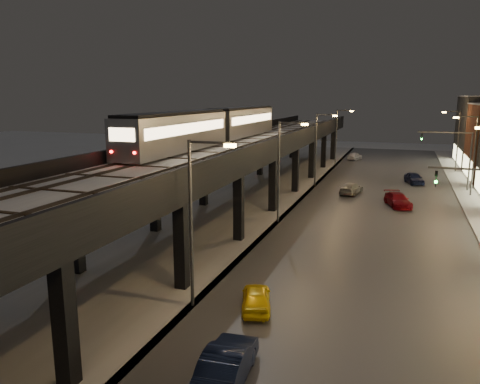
% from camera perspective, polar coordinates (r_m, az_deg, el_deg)
% --- Properties ---
extents(road_surface, '(17.00, 120.00, 0.06)m').
position_cam_1_polar(road_surface, '(44.81, 16.17, -3.20)').
color(road_surface, '#46474D').
rests_on(road_surface, ground).
extents(under_viaduct_pavement, '(11.00, 120.00, 0.06)m').
position_cam_1_polar(under_viaduct_pavement, '(47.37, -0.34, -1.93)').
color(under_viaduct_pavement, '#9FA1A8').
rests_on(under_viaduct_pavement, ground).
extents(elevated_viaduct, '(9.00, 100.00, 6.30)m').
position_cam_1_polar(elevated_viaduct, '(43.44, -1.76, 4.32)').
color(elevated_viaduct, black).
rests_on(elevated_viaduct, ground).
extents(viaduct_trackbed, '(8.40, 100.00, 0.32)m').
position_cam_1_polar(viaduct_trackbed, '(43.47, -1.71, 5.35)').
color(viaduct_trackbed, '#B2B7C1').
rests_on(viaduct_trackbed, elevated_viaduct).
extents(viaduct_parapet_streetside, '(0.30, 100.00, 1.10)m').
position_cam_1_polar(viaduct_parapet_streetside, '(42.09, 3.87, 5.75)').
color(viaduct_parapet_streetside, black).
rests_on(viaduct_parapet_streetside, elevated_viaduct).
extents(viaduct_parapet_far, '(0.30, 100.00, 1.10)m').
position_cam_1_polar(viaduct_parapet_far, '(45.18, -6.88, 6.10)').
color(viaduct_parapet_far, black).
rests_on(viaduct_parapet_far, elevated_viaduct).
extents(streetlight_left_1, '(2.57, 0.28, 9.00)m').
position_cam_1_polar(streetlight_left_1, '(24.28, -5.45, -2.54)').
color(streetlight_left_1, '#38383A').
rests_on(streetlight_left_1, ground).
extents(streetlight_left_2, '(2.57, 0.28, 9.00)m').
position_cam_1_polar(streetlight_left_2, '(41.02, 5.12, 3.31)').
color(streetlight_left_2, '#38383A').
rests_on(streetlight_left_2, ground).
extents(streetlight_left_3, '(2.57, 0.28, 9.00)m').
position_cam_1_polar(streetlight_left_3, '(58.51, 9.50, 5.69)').
color(streetlight_left_3, '#38383A').
rests_on(streetlight_left_3, ground).
extents(streetlight_right_3, '(2.56, 0.28, 9.00)m').
position_cam_1_polar(streetlight_right_3, '(58.11, 26.45, 4.60)').
color(streetlight_right_3, '#38383A').
rests_on(streetlight_right_3, ground).
extents(streetlight_left_4, '(2.57, 0.28, 9.00)m').
position_cam_1_polar(streetlight_left_4, '(76.23, 11.87, 6.97)').
color(streetlight_left_4, '#38383A').
rests_on(streetlight_left_4, ground).
extents(streetlight_right_4, '(2.56, 0.28, 9.00)m').
position_cam_1_polar(streetlight_right_4, '(75.93, 24.87, 6.12)').
color(streetlight_right_4, '#38383A').
rests_on(streetlight_right_4, ground).
extents(traffic_light_rig_b, '(6.10, 0.34, 7.00)m').
position_cam_1_polar(traffic_light_rig_b, '(61.05, 25.23, 4.29)').
color(traffic_light_rig_b, '#38383A').
rests_on(traffic_light_rig_b, ground).
extents(subway_train, '(2.72, 33.29, 3.25)m').
position_cam_1_polar(subway_train, '(47.45, -3.04, 8.11)').
color(subway_train, gray).
rests_on(subway_train, viaduct_trackbed).
extents(car_taxi, '(2.52, 4.01, 1.27)m').
position_cam_1_polar(car_taxi, '(25.39, 1.99, -12.86)').
color(car_taxi, yellow).
rests_on(car_taxi, ground).
extents(car_near_white, '(1.98, 4.71, 1.51)m').
position_cam_1_polar(car_near_white, '(19.69, -1.60, -20.28)').
color(car_near_white, black).
rests_on(car_near_white, ground).
extents(car_mid_dark, '(2.64, 4.74, 1.30)m').
position_cam_1_polar(car_mid_dark, '(55.25, 13.38, 0.38)').
color(car_mid_dark, gray).
rests_on(car_mid_dark, ground).
extents(car_far_white, '(2.57, 4.25, 1.35)m').
position_cam_1_polar(car_far_white, '(84.99, 13.80, 4.25)').
color(car_far_white, silver).
rests_on(car_far_white, ground).
extents(car_onc_white, '(3.27, 5.01, 1.35)m').
position_cam_1_polar(car_onc_white, '(50.31, 18.67, -0.99)').
color(car_onc_white, maroon).
rests_on(car_onc_white, ground).
extents(car_onc_red, '(2.81, 4.47, 1.42)m').
position_cam_1_polar(car_onc_red, '(64.07, 20.46, 1.54)').
color(car_onc_red, '#141B40').
rests_on(car_onc_red, ground).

